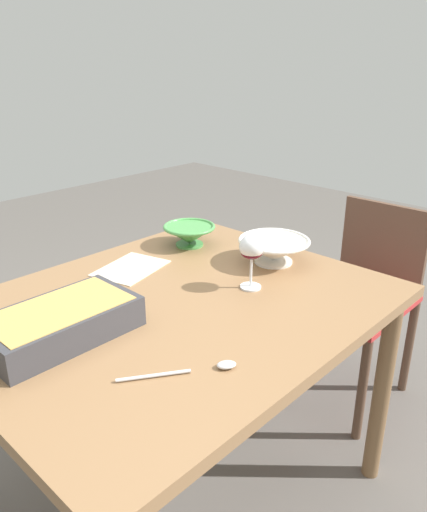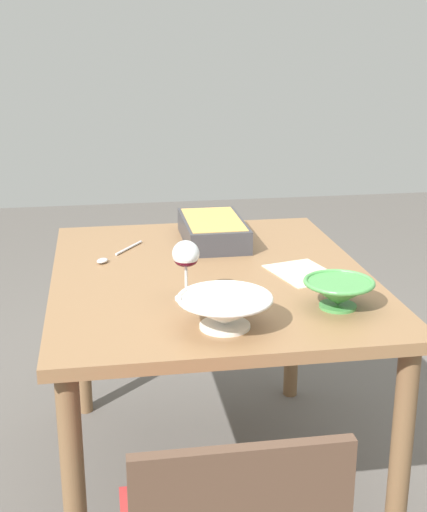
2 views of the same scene
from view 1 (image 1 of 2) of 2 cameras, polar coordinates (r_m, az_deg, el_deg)
name	(u,v)px [view 1 (image 1 of 2)]	position (r m, az deg, el deg)	size (l,w,h in m)	color
ground_plane	(182,495)	(1.87, -3.64, -25.61)	(8.00, 8.00, 0.00)	#5B5651
dining_table	(177,328)	(1.46, -4.25, -8.24)	(1.17, 0.95, 0.74)	olive
chair	(363,294)	(2.17, 16.71, -4.20)	(0.45, 0.39, 0.82)	#B22D2D
wine_glass	(252,250)	(1.45, 4.39, 0.67)	(0.07, 0.07, 0.17)	white
casserole_dish	(60,321)	(1.28, -17.14, -7.12)	(0.37, 0.20, 0.08)	#38383D
mixing_bowl	(274,249)	(1.67, 6.92, 0.78)	(0.24, 0.24, 0.08)	white
small_bowl	(189,234)	(1.81, -2.78, 2.53)	(0.19, 0.19, 0.08)	#4C994C
serving_spoon	(201,369)	(1.12, -1.47, -12.76)	(0.23, 0.16, 0.01)	silver
napkin	(131,268)	(1.65, -9.45, -1.38)	(0.23, 0.17, 0.00)	beige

